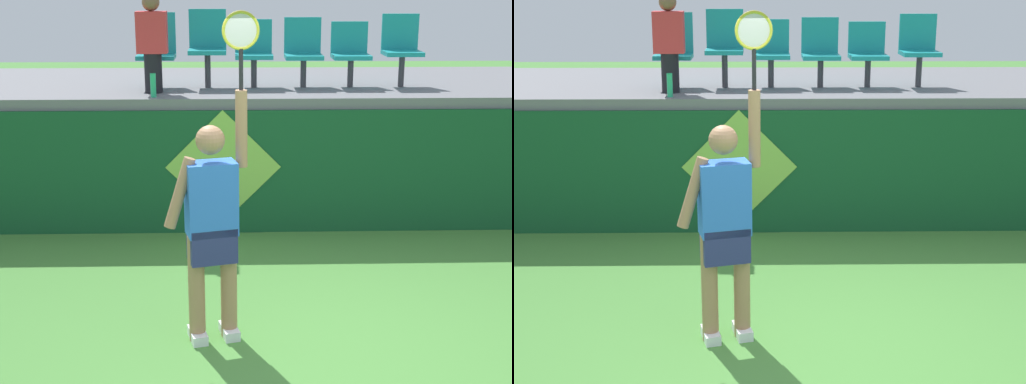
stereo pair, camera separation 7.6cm
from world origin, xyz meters
TOP-DOWN VIEW (x-y plane):
  - ground_plane at (0.00, 0.00)m, footprint 40.00×40.00m
  - court_back_wall at (0.00, 3.10)m, footprint 10.73×0.20m
  - spectator_platform at (0.00, 4.45)m, footprint 10.73×2.79m
  - tennis_player at (-0.71, 0.50)m, footprint 0.74×0.35m
  - water_bottle at (-1.42, 3.20)m, footprint 0.06×0.06m
  - stadium_chair_0 at (-1.45, 3.98)m, footprint 0.44×0.42m
  - stadium_chair_1 at (-0.85, 3.98)m, footprint 0.44×0.42m
  - stadium_chair_2 at (-0.30, 3.97)m, footprint 0.44×0.42m
  - stadium_chair_3 at (0.29, 3.98)m, footprint 0.44×0.42m
  - stadium_chair_4 at (0.85, 3.97)m, footprint 0.44×0.42m
  - stadium_chair_5 at (1.46, 3.98)m, footprint 0.44×0.42m
  - spectator_0 at (-1.45, 3.53)m, footprint 0.34×0.20m
  - wall_signage_mount at (-0.66, 3.00)m, footprint 1.27×0.01m

SIDE VIEW (x-z plane):
  - ground_plane at x=0.00m, z-range 0.00..0.00m
  - wall_signage_mount at x=-0.66m, z-range -0.70..0.70m
  - court_back_wall at x=0.00m, z-range 0.00..1.39m
  - tennis_player at x=-0.71m, z-range -0.30..2.25m
  - spectator_platform at x=0.00m, z-range 1.39..1.51m
  - water_bottle at x=-1.42m, z-range 1.51..1.77m
  - stadium_chair_4 at x=0.85m, z-range 1.55..2.30m
  - stadium_chair_2 at x=-0.30m, z-range 1.55..2.33m
  - stadium_chair_3 at x=0.29m, z-range 1.54..2.35m
  - stadium_chair_0 at x=-1.45m, z-range 1.54..2.40m
  - stadium_chair_5 at x=1.46m, z-range 1.56..2.40m
  - stadium_chair_1 at x=-0.85m, z-range 1.56..2.46m
  - spectator_0 at x=-1.45m, z-range 1.53..2.63m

